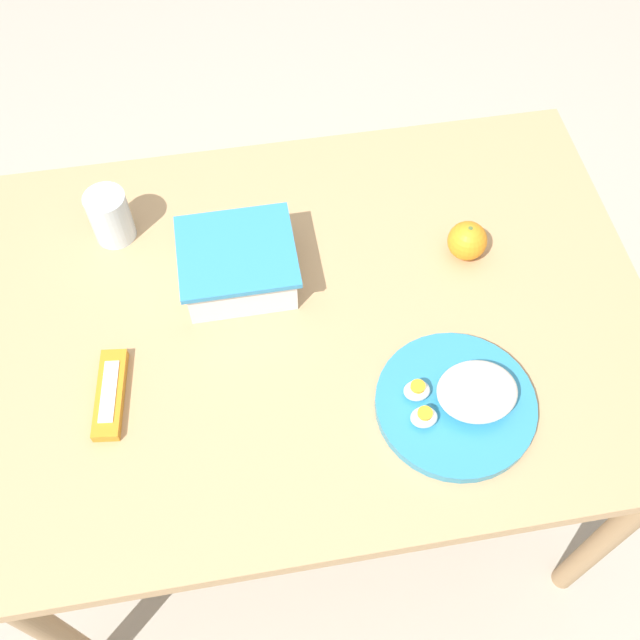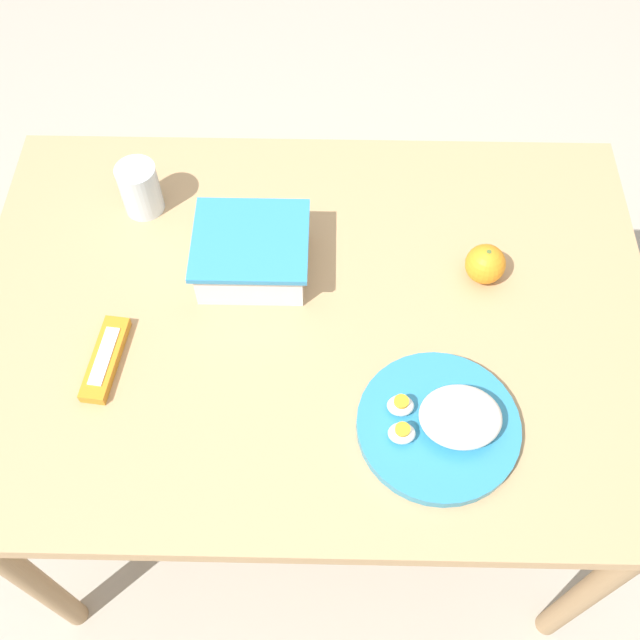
{
  "view_description": "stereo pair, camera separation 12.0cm",
  "coord_description": "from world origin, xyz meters",
  "px_view_note": "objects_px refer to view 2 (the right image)",
  "views": [
    {
      "loc": [
        -0.09,
        -0.67,
        1.75
      ],
      "look_at": [
        0.01,
        -0.03,
        0.74
      ],
      "focal_mm": 42.0,
      "sensor_mm": 36.0,
      "label": 1
    },
    {
      "loc": [
        0.03,
        -0.68,
        1.75
      ],
      "look_at": [
        0.01,
        -0.03,
        0.74
      ],
      "focal_mm": 42.0,
      "sensor_mm": 36.0,
      "label": 2
    }
  ],
  "objects_px": {
    "food_container": "(252,255)",
    "orange_fruit": "(485,264)",
    "drinking_glass": "(140,189)",
    "candy_bar": "(105,359)",
    "rice_plate": "(444,423)"
  },
  "relations": [
    {
      "from": "drinking_glass",
      "to": "candy_bar",
      "type": "bearing_deg",
      "value": -92.66
    },
    {
      "from": "orange_fruit",
      "to": "rice_plate",
      "type": "bearing_deg",
      "value": -106.88
    },
    {
      "from": "rice_plate",
      "to": "drinking_glass",
      "type": "distance_m",
      "value": 0.67
    },
    {
      "from": "food_container",
      "to": "drinking_glass",
      "type": "relative_size",
      "value": 1.96
    },
    {
      "from": "rice_plate",
      "to": "candy_bar",
      "type": "distance_m",
      "value": 0.54
    },
    {
      "from": "rice_plate",
      "to": "drinking_glass",
      "type": "height_order",
      "value": "drinking_glass"
    },
    {
      "from": "food_container",
      "to": "candy_bar",
      "type": "height_order",
      "value": "food_container"
    },
    {
      "from": "food_container",
      "to": "orange_fruit",
      "type": "xyz_separation_m",
      "value": [
        0.39,
        -0.01,
        -0.0
      ]
    },
    {
      "from": "orange_fruit",
      "to": "drinking_glass",
      "type": "height_order",
      "value": "drinking_glass"
    },
    {
      "from": "rice_plate",
      "to": "drinking_glass",
      "type": "relative_size",
      "value": 2.51
    },
    {
      "from": "food_container",
      "to": "candy_bar",
      "type": "xyz_separation_m",
      "value": [
        -0.22,
        -0.19,
        -0.03
      ]
    },
    {
      "from": "candy_bar",
      "to": "food_container",
      "type": "bearing_deg",
      "value": 40.68
    },
    {
      "from": "food_container",
      "to": "orange_fruit",
      "type": "bearing_deg",
      "value": -1.51
    },
    {
      "from": "food_container",
      "to": "candy_bar",
      "type": "distance_m",
      "value": 0.29
    },
    {
      "from": "candy_bar",
      "to": "drinking_glass",
      "type": "bearing_deg",
      "value": 87.34
    }
  ]
}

